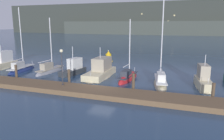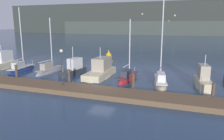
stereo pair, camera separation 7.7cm
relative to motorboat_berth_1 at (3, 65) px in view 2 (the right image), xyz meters
The scene contains 17 objects.
ground_plane 18.06m from the motorboat_berth_1, 14.21° to the right, with size 400.00×400.00×0.00m, color navy.
dock 18.70m from the motorboat_berth_1, 20.63° to the right, with size 41.36×2.80×0.45m, color brown.
mooring_pile_1 8.69m from the motorboat_berth_1, 34.67° to the right, with size 0.28×0.28×1.83m, color #4C3D2D.
mooring_pile_2 14.89m from the motorboat_berth_1, 19.37° to the right, with size 0.28×0.28×1.76m, color #4C3D2D.
mooring_pile_3 21.53m from the motorboat_berth_1, 13.26° to the right, with size 0.28×0.28×1.87m, color #4C3D2D.
mooring_pile_4 28.30m from the motorboat_berth_1, 10.05° to the right, with size 0.28×0.28×1.56m, color #4C3D2D.
motorboat_berth_1 is the anchor object (origin of this frame).
sailboat_berth_2 4.05m from the motorboat_berth_1, ahead, with size 2.01×5.81×9.16m.
sailboat_berth_3 8.14m from the motorboat_berth_1, ahead, with size 1.58×5.78×7.90m.
motorboat_berth_4 11.69m from the motorboat_berth_1, ahead, with size 2.22×4.74×4.16m.
motorboat_berth_5 15.59m from the motorboat_berth_1, ahead, with size 2.43×6.89×4.18m.
sailboat_berth_6 19.15m from the motorboat_berth_1, ahead, with size 1.61×5.65×7.73m.
sailboat_berth_7 23.13m from the motorboat_berth_1, ahead, with size 2.34×5.97×9.73m.
motorboat_berth_8 27.34m from the motorboat_berth_1, ahead, with size 1.97×4.67×3.87m.
channel_buoy 16.54m from the motorboat_berth_1, 39.59° to the left, with size 1.44×1.44×2.01m.
dock_lamppost 15.56m from the motorboat_berth_1, 23.84° to the right, with size 0.32×0.32×3.56m.
hillside_backdrop 120.02m from the motorboat_berth_1, 81.52° to the left, with size 240.00×23.00×19.71m.
Camera 2 is at (8.20, -19.93, 6.40)m, focal length 35.00 mm.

